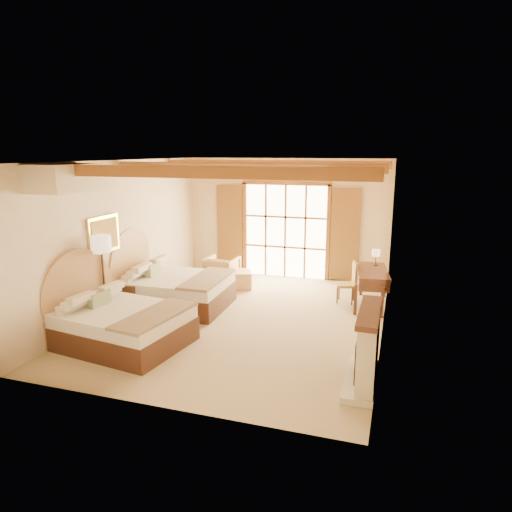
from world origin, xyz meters
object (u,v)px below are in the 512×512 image
at_px(bed_near, 115,320).
at_px(bed_far, 169,286).
at_px(desk, 371,286).
at_px(nightstand, 130,297).
at_px(armchair, 222,270).

height_order(bed_near, bed_far, bed_far).
bearing_deg(bed_near, desk, 47.88).
height_order(bed_near, nightstand, bed_near).
xyz_separation_m(bed_near, armchair, (0.43, 4.07, -0.07)).
xyz_separation_m(bed_far, armchair, (0.50, 1.94, -0.09)).
bearing_deg(bed_far, nightstand, -133.00).
distance_m(bed_near, nightstand, 1.62).
bearing_deg(nightstand, desk, 25.27).
xyz_separation_m(bed_far, desk, (4.30, 1.38, -0.01)).
bearing_deg(bed_near, armchair, 92.19).
xyz_separation_m(nightstand, desk, (4.88, 2.03, 0.10)).
height_order(bed_far, desk, bed_far).
bearing_deg(desk, bed_near, -148.06).
bearing_deg(desk, nightstand, -165.16).
relative_size(bed_near, desk, 1.50).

